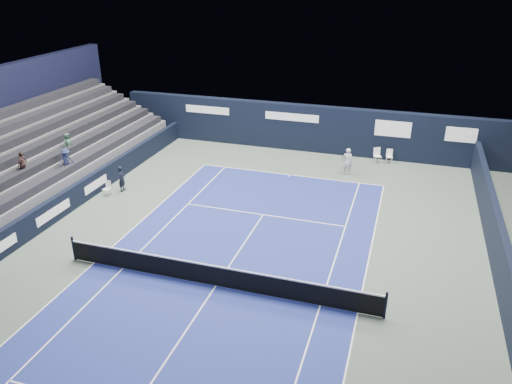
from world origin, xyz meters
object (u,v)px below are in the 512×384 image
folding_chair_back_b (389,155)px  line_judge_chair (107,187)px  tennis_net (215,275)px  tennis_player (347,161)px  folding_chair_back_a (377,154)px

folding_chair_back_b → line_judge_chair: (-14.21, -9.65, -0.03)m
folding_chair_back_b → tennis_net: (-5.48, -15.80, 0.01)m
folding_chair_back_b → line_judge_chair: 17.18m
tennis_net → folding_chair_back_b: bearing=70.9°
tennis_player → folding_chair_back_b: bearing=50.0°
folding_chair_back_b → tennis_player: 3.55m
line_judge_chair → tennis_player: size_ratio=0.51×
folding_chair_back_a → line_judge_chair: size_ratio=1.17×
folding_chair_back_a → tennis_net: (-4.74, -15.57, -0.04)m
tennis_player → line_judge_chair: bearing=-149.8°
folding_chair_back_a → folding_chair_back_b: (0.74, 0.22, -0.05)m
folding_chair_back_b → line_judge_chair: bearing=-155.2°
folding_chair_back_a → folding_chair_back_b: size_ratio=1.11×
tennis_player → folding_chair_back_a: bearing=58.3°
tennis_net → folding_chair_back_a: bearing=73.1°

